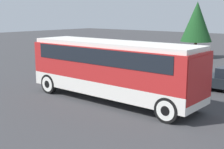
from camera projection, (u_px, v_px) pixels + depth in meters
The scene contains 4 objects.
ground_plane at pixel (112, 101), 16.62m from camera, with size 120.00×120.00×0.00m, color #38383A.
tour_bus at pixel (113, 66), 16.19m from camera, with size 9.78×2.60×3.15m.
parked_car_near at pixel (162, 64), 24.02m from camera, with size 4.65×1.87×1.54m.
tree_center at pixel (197, 22), 32.17m from camera, with size 3.21×3.21×5.79m.
Camera 1 is at (10.32, -12.28, 4.55)m, focal length 50.00 mm.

